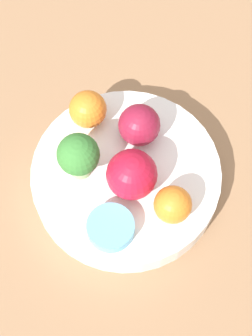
{
  "coord_description": "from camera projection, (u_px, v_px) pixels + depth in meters",
  "views": [
    {
      "loc": [
        0.26,
        0.01,
        0.62
      ],
      "look_at": [
        0.0,
        0.0,
        0.06
      ],
      "focal_mm": 60.0,
      "sensor_mm": 36.0,
      "label": 1
    }
  ],
  "objects": [
    {
      "name": "ground_plane",
      "position": [
        126.0,
        190.0,
        0.67
      ],
      "size": [
        6.0,
        6.0,
        0.0
      ],
      "primitive_type": "plane",
      "color": "gray"
    },
    {
      "name": "table_surface",
      "position": [
        126.0,
        187.0,
        0.66
      ],
      "size": [
        1.2,
        1.2,
        0.02
      ],
      "color": "#936D4C",
      "rests_on": "ground_plane"
    },
    {
      "name": "bowl",
      "position": [
        126.0,
        178.0,
        0.64
      ],
      "size": [
        0.21,
        0.21,
        0.03
      ],
      "color": "white",
      "rests_on": "table_surface"
    },
    {
      "name": "broccoli",
      "position": [
        78.0,
        158.0,
        0.59
      ],
      "size": [
        0.05,
        0.05,
        0.06
      ],
      "color": "#99C17A",
      "rests_on": "bowl"
    },
    {
      "name": "apple_red",
      "position": [
        132.0,
        175.0,
        0.59
      ],
      "size": [
        0.05,
        0.05,
        0.05
      ],
      "color": "#B7142D",
      "rests_on": "bowl"
    },
    {
      "name": "apple_green",
      "position": [
        139.0,
        125.0,
        0.62
      ],
      "size": [
        0.05,
        0.05,
        0.05
      ],
      "color": "maroon",
      "rests_on": "bowl"
    },
    {
      "name": "orange_front",
      "position": [
        173.0,
        205.0,
        0.58
      ],
      "size": [
        0.04,
        0.04,
        0.04
      ],
      "color": "orange",
      "rests_on": "bowl"
    },
    {
      "name": "orange_back",
      "position": [
        88.0,
        109.0,
        0.63
      ],
      "size": [
        0.04,
        0.04,
        0.04
      ],
      "color": "orange",
      "rests_on": "bowl"
    },
    {
      "name": "small_cup",
      "position": [
        111.0,
        228.0,
        0.58
      ],
      "size": [
        0.05,
        0.05,
        0.02
      ],
      "color": "#66B2DB",
      "rests_on": "bowl"
    }
  ]
}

